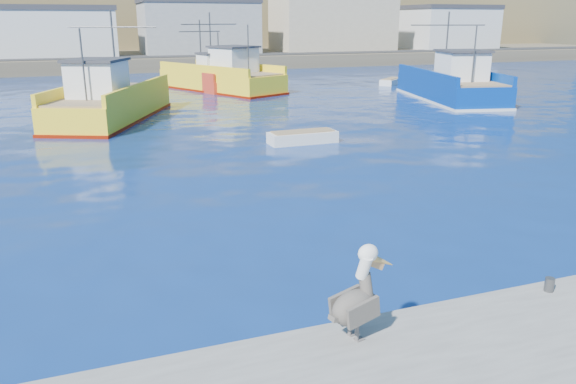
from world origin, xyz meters
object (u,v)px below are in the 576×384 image
object	(u,v)px
trawler_blue	(451,86)
skiff_mid	(303,138)
pelican	(358,299)
boat_orange	(208,78)
trawler_yellow_b	(223,78)
skiff_far	(391,82)
trawler_yellow_a	(110,102)

from	to	relation	value
trawler_blue	skiff_mid	size ratio (longest dim) A/B	3.76
trawler_blue	pelican	world-z (taller)	trawler_blue
pelican	trawler_blue	bearing A→B (deg)	51.75
boat_orange	pelican	distance (m)	42.62
trawler_yellow_b	boat_orange	distance (m)	1.59
trawler_yellow_b	skiff_far	size ratio (longest dim) A/B	3.96
skiff_mid	pelican	world-z (taller)	pelican
boat_orange	skiff_far	world-z (taller)	boat_orange
skiff_far	pelican	distance (m)	46.79
trawler_yellow_b	pelican	xyz separation A→B (m)	(-7.61, -40.97, 0.13)
boat_orange	skiff_far	xyz separation A→B (m)	(17.55, -2.00, -0.77)
trawler_yellow_a	skiff_mid	distance (m)	13.67
skiff_far	trawler_blue	bearing A→B (deg)	-96.25
trawler_yellow_a	trawler_yellow_b	bearing A→B (deg)	50.52
trawler_yellow_a	pelican	world-z (taller)	trawler_yellow_a
trawler_yellow_b	boat_orange	xyz separation A→B (m)	(-1.09, 1.15, -0.11)
trawler_yellow_a	boat_orange	size ratio (longest dim) A/B	1.56
trawler_blue	trawler_yellow_a	bearing A→B (deg)	-179.06
skiff_mid	trawler_blue	bearing A→B (deg)	33.10
trawler_yellow_a	skiff_mid	bearing A→B (deg)	-50.23
trawler_blue	pelican	size ratio (longest dim) A/B	7.54
pelican	trawler_yellow_a	bearing A→B (deg)	95.25
trawler_yellow_a	boat_orange	xyz separation A→B (m)	(9.14, 13.57, -0.09)
skiff_far	pelican	bearing A→B (deg)	-120.95
trawler_yellow_a	trawler_blue	distance (m)	25.47
trawler_blue	skiff_far	world-z (taller)	trawler_blue
skiff_far	pelican	size ratio (longest dim) A/B	1.93
boat_orange	pelican	world-z (taller)	boat_orange
trawler_blue	boat_orange	bearing A→B (deg)	141.15
trawler_yellow_a	skiff_far	distance (m)	29.10
skiff_mid	skiff_far	bearing A→B (deg)	50.85
trawler_yellow_a	trawler_yellow_b	xyz separation A→B (m)	(10.23, 12.42, 0.03)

